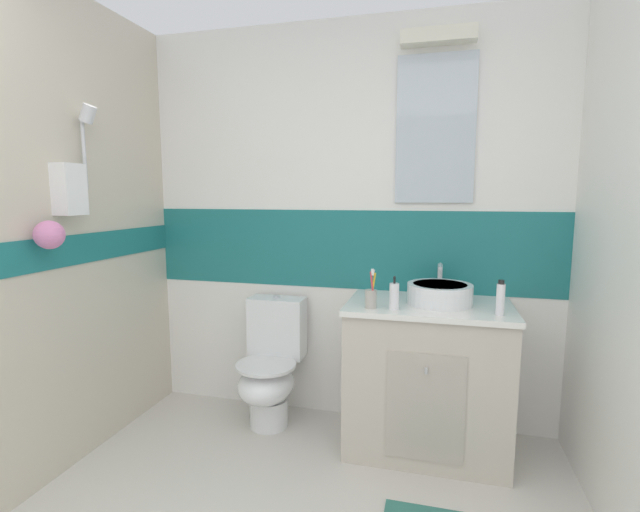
% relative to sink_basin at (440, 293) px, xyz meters
% --- Properties ---
extents(wall_back_tiled, '(3.20, 0.20, 2.50)m').
position_rel_sink_basin_xyz_m(wall_back_tiled, '(-0.58, 0.33, 0.35)').
color(wall_back_tiled, white).
rests_on(wall_back_tiled, ground_plane).
extents(wall_left_shower_alcove, '(0.26, 3.48, 2.50)m').
position_rel_sink_basin_xyz_m(wall_left_shower_alcove, '(-1.93, -0.92, 0.34)').
color(wall_left_shower_alcove, beige).
rests_on(wall_left_shower_alcove, ground_plane).
extents(vanity_cabinet, '(0.89, 0.59, 0.85)m').
position_rel_sink_basin_xyz_m(vanity_cabinet, '(-0.05, -0.00, -0.48)').
color(vanity_cabinet, beige).
rests_on(vanity_cabinet, ground_plane).
extents(sink_basin, '(0.35, 0.40, 0.20)m').
position_rel_sink_basin_xyz_m(sink_basin, '(0.00, 0.00, 0.00)').
color(sink_basin, white).
rests_on(sink_basin, vanity_cabinet).
extents(toilet, '(0.37, 0.50, 0.80)m').
position_rel_sink_basin_xyz_m(toilet, '(-1.01, 0.04, -0.54)').
color(toilet, white).
rests_on(toilet, ground_plane).
extents(toothbrush_cup, '(0.06, 0.06, 0.21)m').
position_rel_sink_basin_xyz_m(toothbrush_cup, '(-0.35, -0.19, -0.00)').
color(toothbrush_cup, '#B2ADA3').
rests_on(toothbrush_cup, vanity_cabinet).
extents(soap_dispenser, '(0.05, 0.05, 0.18)m').
position_rel_sink_basin_xyz_m(soap_dispenser, '(-0.23, -0.18, 0.01)').
color(soap_dispenser, white).
rests_on(soap_dispenser, vanity_cabinet).
extents(deodorant_spray_can, '(0.04, 0.04, 0.18)m').
position_rel_sink_basin_xyz_m(deodorant_spray_can, '(0.29, -0.17, 0.02)').
color(deodorant_spray_can, white).
rests_on(deodorant_spray_can, vanity_cabinet).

